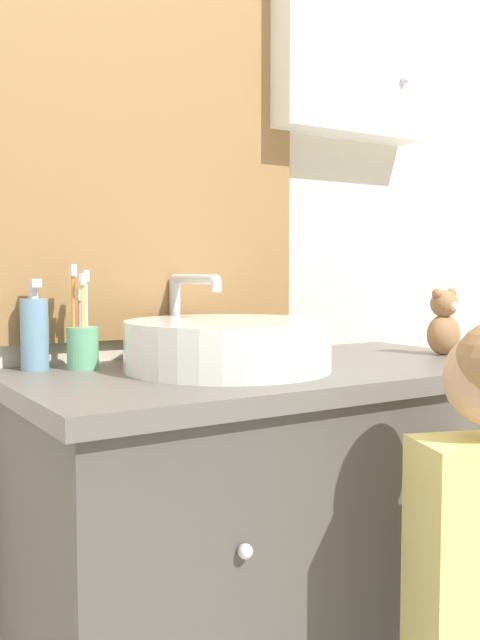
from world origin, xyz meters
TOP-DOWN VIEW (x-y plane):
  - wall_back at (0.01, 0.62)m, footprint 3.20×0.18m
  - vanity_counter at (0.00, 0.34)m, footprint 1.03×0.53m
  - sink_basin at (-0.11, 0.35)m, footprint 0.40×0.45m
  - toothbrush_holder at (-0.34, 0.50)m, footprint 0.06×0.06m
  - soap_dispenser at (-0.42, 0.54)m, footprint 0.05×0.05m
  - teddy_bear at (0.44, 0.30)m, footprint 0.08×0.07m

SIDE VIEW (x-z plane):
  - vanity_counter at x=0.00m, z-range 0.00..0.86m
  - sink_basin at x=-0.11m, z-range 0.82..1.00m
  - toothbrush_holder at x=-0.34m, z-range 0.81..1.02m
  - teddy_bear at x=0.44m, z-range 0.86..1.01m
  - soap_dispenser at x=-0.42m, z-range 0.85..1.02m
  - wall_back at x=0.01m, z-range 0.02..2.52m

